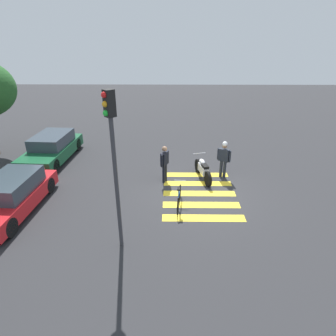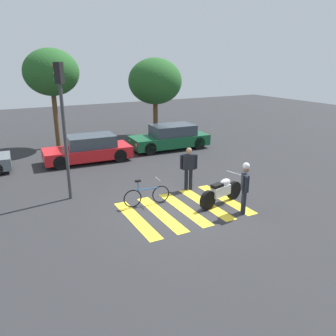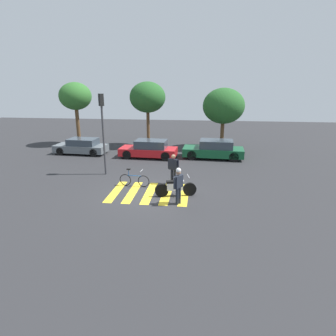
{
  "view_description": "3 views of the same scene",
  "coord_description": "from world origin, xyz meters",
  "views": [
    {
      "loc": [
        -10.46,
        1.22,
        6.09
      ],
      "look_at": [
        -0.17,
        1.33,
        1.28
      ],
      "focal_mm": 30.17,
      "sensor_mm": 36.0,
      "label": 1
    },
    {
      "loc": [
        -5.57,
        -9.26,
        4.96
      ],
      "look_at": [
        -0.05,
        1.08,
        1.19
      ],
      "focal_mm": 36.1,
      "sensor_mm": 36.0,
      "label": 2
    },
    {
      "loc": [
        2.57,
        -13.63,
        5.52
      ],
      "look_at": [
        0.88,
        0.77,
        1.15
      ],
      "focal_mm": 30.5,
      "sensor_mm": 36.0,
      "label": 3
    }
  ],
  "objects": [
    {
      "name": "police_motorcycle",
      "position": [
        1.39,
        -0.27,
        0.47
      ],
      "size": [
        2.08,
        0.75,
        1.06
      ],
      "color": "black",
      "rests_on": "ground_plane"
    },
    {
      "name": "traffic_light_pole",
      "position": [
        -3.29,
        2.81,
        3.24
      ],
      "size": [
        0.34,
        0.34,
        4.89
      ],
      "color": "#38383D",
      "rests_on": "ground_plane"
    },
    {
      "name": "car_green_compact",
      "position": [
        3.57,
        7.58,
        0.67
      ],
      "size": [
        4.57,
        2.06,
        1.39
      ],
      "color": "black",
      "rests_on": "ground_plane"
    },
    {
      "name": "officer_on_foot",
      "position": [
        1.09,
        1.5,
        0.99
      ],
      "size": [
        0.64,
        0.38,
        1.73
      ],
      "color": "black",
      "rests_on": "ground_plane"
    },
    {
      "name": "ground_plane",
      "position": [
        0.0,
        0.0,
        0.0
      ],
      "size": [
        60.0,
        60.0,
        0.0
      ],
      "primitive_type": "plane",
      "color": "#2B2B2D"
    },
    {
      "name": "officer_by_motorcycle",
      "position": [
        1.6,
        -1.23,
        1.03
      ],
      "size": [
        0.43,
        0.58,
        1.78
      ],
      "color": "#1E232D",
      "rests_on": "ground_plane"
    },
    {
      "name": "car_red_convertible",
      "position": [
        -1.32,
        7.24,
        0.64
      ],
      "size": [
        4.39,
        1.96,
        1.34
      ],
      "color": "black",
      "rests_on": "ground_plane"
    },
    {
      "name": "leaning_bicycle",
      "position": [
        -1.01,
        0.9,
        0.37
      ],
      "size": [
        1.71,
        0.46,
        0.99
      ],
      "color": "black",
      "rests_on": "ground_plane"
    },
    {
      "name": "crosswalk_stripes",
      "position": [
        0.0,
        0.0,
        0.0
      ],
      "size": [
        4.05,
        3.07,
        0.01
      ],
      "color": "yellow",
      "rests_on": "ground_plane"
    }
  ]
}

